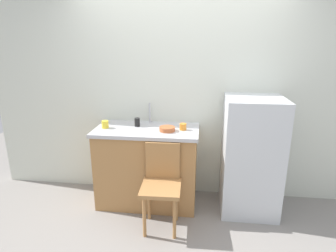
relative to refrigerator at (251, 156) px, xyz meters
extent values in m
plane|color=gray|center=(-0.82, -0.64, -0.66)|extent=(8.00, 8.00, 0.00)
cube|color=silver|center=(-0.82, 0.36, 0.67)|extent=(4.80, 0.10, 2.66)
cube|color=#A87542|center=(-1.18, 0.01, -0.21)|extent=(1.15, 0.60, 0.90)
cube|color=#B7B7BC|center=(-1.18, 0.01, 0.26)|extent=(1.19, 0.64, 0.04)
cylinder|color=#B7B7BC|center=(-1.19, 0.26, 0.40)|extent=(0.02, 0.02, 0.24)
cube|color=silver|center=(0.00, 0.00, 0.00)|extent=(0.62, 0.62, 1.32)
cylinder|color=#A87542|center=(-1.09, -0.66, -0.44)|extent=(0.04, 0.04, 0.45)
cylinder|color=#A87542|center=(-0.79, -0.65, -0.44)|extent=(0.04, 0.04, 0.45)
cylinder|color=#A87542|center=(-1.10, -0.36, -0.44)|extent=(0.04, 0.04, 0.45)
cylinder|color=#A87542|center=(-0.80, -0.35, -0.44)|extent=(0.04, 0.04, 0.45)
cube|color=#A87542|center=(-0.95, -0.50, -0.19)|extent=(0.41, 0.41, 0.04)
cube|color=#A87542|center=(-0.95, -0.32, 0.03)|extent=(0.36, 0.04, 0.40)
cylinder|color=#B25B33|center=(-0.94, -0.07, 0.30)|extent=(0.17, 0.17, 0.05)
cylinder|color=yellow|center=(-1.66, -0.03, 0.32)|extent=(0.08, 0.08, 0.09)
cylinder|color=orange|center=(-0.77, 0.00, 0.31)|extent=(0.08, 0.08, 0.07)
cylinder|color=black|center=(-1.31, 0.07, 0.33)|extent=(0.06, 0.06, 0.10)
camera|label=1|loc=(-0.57, -3.02, 1.23)|focal=30.08mm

